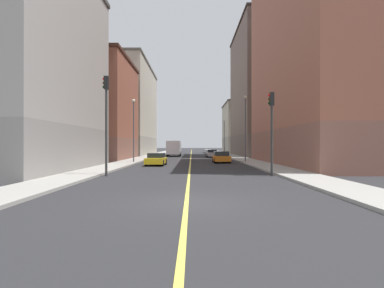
{
  "coord_description": "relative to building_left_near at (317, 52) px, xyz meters",
  "views": [
    {
      "loc": [
        0.2,
        -11.46,
        2.13
      ],
      "look_at": [
        0.06,
        44.61,
        2.28
      ],
      "focal_mm": 28.95,
      "sensor_mm": 36.0,
      "label": 1
    }
  ],
  "objects": [
    {
      "name": "ground_plane",
      "position": [
        -13.42,
        -21.48,
        -12.04
      ],
      "size": [
        400.0,
        400.0,
        0.0
      ],
      "primitive_type": "plane",
      "color": "#28292B",
      "rests_on": "ground"
    },
    {
      "name": "sidewalk_left",
      "position": [
        -5.97,
        27.52,
        -11.96
      ],
      "size": [
        2.83,
        168.0,
        0.15
      ],
      "primitive_type": "cube",
      "color": "#9E9B93",
      "rests_on": "ground"
    },
    {
      "name": "sidewalk_right",
      "position": [
        -20.88,
        27.52,
        -11.96
      ],
      "size": [
        2.83,
        168.0,
        0.15
      ],
      "primitive_type": "cube",
      "color": "#9E9B93",
      "rests_on": "ground"
    },
    {
      "name": "lane_center_stripe",
      "position": [
        -13.42,
        27.52,
        -12.03
      ],
      "size": [
        0.16,
        154.0,
        0.01
      ],
      "primitive_type": "cube",
      "color": "#E5D14C",
      "rests_on": "ground"
    },
    {
      "name": "building_left_near",
      "position": [
        0.0,
        0.0,
        0.0
      ],
      "size": [
        9.41,
        24.37,
        24.05
      ],
      "color": "brown",
      "rests_on": "ground"
    },
    {
      "name": "building_left_mid",
      "position": [
        0.0,
        25.95,
        0.16
      ],
      "size": [
        9.41,
        21.49,
        24.38
      ],
      "color": "brown",
      "rests_on": "ground"
    },
    {
      "name": "building_left_far",
      "position": [
        0.0,
        48.19,
        -5.52
      ],
      "size": [
        9.41,
        15.96,
        13.01
      ],
      "color": "#9D9688",
      "rests_on": "ground"
    },
    {
      "name": "building_right_corner",
      "position": [
        -26.85,
        -7.84,
        -3.35
      ],
      "size": [
        9.41,
        17.22,
        17.34
      ],
      "color": "gray",
      "rests_on": "ground"
    },
    {
      "name": "building_right_midblock",
      "position": [
        -26.85,
        11.88,
        -4.77
      ],
      "size": [
        9.41,
        14.86,
        14.52
      ],
      "color": "brown",
      "rests_on": "ground"
    },
    {
      "name": "building_right_distant",
      "position": [
        -26.85,
        33.77,
        -2.46
      ],
      "size": [
        9.41,
        25.64,
        19.14
      ],
      "color": "#9D9688",
      "rests_on": "ground"
    },
    {
      "name": "traffic_light_left_near",
      "position": [
        -7.8,
        -11.9,
        -8.32
      ],
      "size": [
        0.4,
        0.32,
        5.71
      ],
      "color": "#2D2D2D",
      "rests_on": "ground"
    },
    {
      "name": "traffic_light_right_near",
      "position": [
        -19.08,
        -11.9,
        -7.69
      ],
      "size": [
        0.4,
        0.32,
        6.81
      ],
      "color": "#2D2D2D",
      "rests_on": "ground"
    },
    {
      "name": "street_lamp_left_near",
      "position": [
        -6.79,
        4.32,
        -7.14
      ],
      "size": [
        0.36,
        0.36,
        7.93
      ],
      "color": "#4C4C51",
      "rests_on": "ground"
    },
    {
      "name": "street_lamp_right_near",
      "position": [
        -20.06,
        3.24,
        -7.46
      ],
      "size": [
        0.36,
        0.36,
        7.33
      ],
      "color": "#4C4C51",
      "rests_on": "ground"
    },
    {
      "name": "street_lamp_left_far",
      "position": [
        -6.79,
        28.81,
        -7.68
      ],
      "size": [
        0.36,
        0.36,
        6.91
      ],
      "color": "#4C4C51",
      "rests_on": "ground"
    },
    {
      "name": "car_blue",
      "position": [
        -16.97,
        39.43,
        -11.39
      ],
      "size": [
        1.99,
        4.34,
        1.32
      ],
      "color": "#23389E",
      "rests_on": "ground"
    },
    {
      "name": "car_silver",
      "position": [
        -9.83,
        20.18,
        -11.39
      ],
      "size": [
        1.95,
        4.27,
        1.34
      ],
      "color": "silver",
      "rests_on": "ground"
    },
    {
      "name": "car_orange",
      "position": [
        -9.74,
        3.84,
        -11.37
      ],
      "size": [
        1.97,
        3.99,
        1.36
      ],
      "color": "orange",
      "rests_on": "ground"
    },
    {
      "name": "car_black",
      "position": [
        -16.96,
        33.06,
        -11.38
      ],
      "size": [
        1.88,
        4.38,
        1.32
      ],
      "color": "black",
      "rests_on": "ground"
    },
    {
      "name": "car_yellow",
      "position": [
        -16.92,
        -1.03,
        -11.41
      ],
      "size": [
        1.98,
        4.05,
        1.28
      ],
      "color": "gold",
      "rests_on": "ground"
    },
    {
      "name": "box_truck",
      "position": [
        -16.56,
        24.24,
        -10.48
      ],
      "size": [
        2.49,
        7.41,
        2.84
      ],
      "color": "beige",
      "rests_on": "ground"
    }
  ]
}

